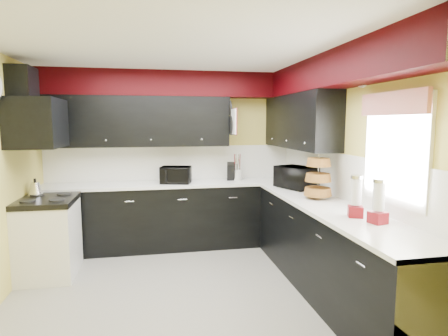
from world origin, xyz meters
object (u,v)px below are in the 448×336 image
toaster_oven (176,175)px  kettle (35,189)px  utensil_crock (237,175)px  knife_block (231,172)px  microwave (296,177)px

toaster_oven → kettle: size_ratio=2.35×
utensil_crock → knife_block: bearing=171.3°
knife_block → toaster_oven: bearing=-159.6°
toaster_oven → knife_block: knife_block is taller
kettle → knife_block: bearing=12.7°
kettle → microwave: bearing=-4.6°
microwave → kettle: 3.22m
toaster_oven → microwave: bearing=-9.8°
toaster_oven → knife_block: bearing=23.8°
toaster_oven → kettle: toaster_oven is taller
toaster_oven → knife_block: size_ratio=1.60×
toaster_oven → utensil_crock: 0.92m
kettle → toaster_oven: bearing=14.7°
utensil_crock → kettle: bearing=-168.0°
utensil_crock → knife_block: (-0.09, 0.01, 0.05)m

